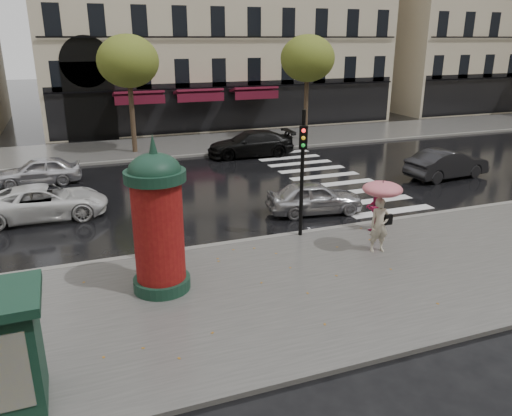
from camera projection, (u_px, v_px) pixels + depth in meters
name	position (u px, v px, depth m)	size (l,w,h in m)	color
ground	(296.00, 281.00, 13.91)	(160.00, 160.00, 0.00)	black
near_sidewalk	(304.00, 287.00, 13.45)	(90.00, 7.00, 0.12)	#474744
far_sidewalk	(166.00, 147.00, 30.72)	(90.00, 6.00, 0.12)	#474744
near_kerb	(258.00, 240.00, 16.55)	(90.00, 0.25, 0.14)	slate
far_kerb	(176.00, 157.00, 28.06)	(90.00, 0.25, 0.14)	slate
zebra_crossing	(325.00, 176.00, 24.41)	(3.60, 11.75, 0.01)	silver
tree_far_left	(128.00, 62.00, 27.52)	(3.40, 3.40, 6.64)	#38281C
tree_far_right	(307.00, 59.00, 31.18)	(3.40, 3.40, 6.64)	#38281C
woman_umbrella	(381.00, 205.00, 15.07)	(1.20, 1.20, 2.30)	beige
woman_red	(374.00, 207.00, 17.07)	(0.78, 0.61, 1.61)	maroon
man_burgundy	(162.00, 233.00, 14.63)	(0.84, 0.55, 1.72)	#480E11
morris_column	(158.00, 218.00, 12.61)	(1.53, 1.53, 4.13)	#143425
traffic_light	(302.00, 162.00, 15.93)	(0.32, 0.41, 4.20)	black
car_silver	(314.00, 197.00, 19.10)	(1.47, 3.66, 1.25)	#ADADB1
car_darkgrey	(447.00, 164.00, 23.90)	(1.47, 4.22, 1.39)	black
car_white	(44.00, 202.00, 18.55)	(2.10, 4.55, 1.26)	silver
car_black	(251.00, 144.00, 28.33)	(2.00, 4.91, 1.43)	black
car_far_silver	(39.00, 171.00, 22.88)	(1.49, 3.69, 1.26)	silver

